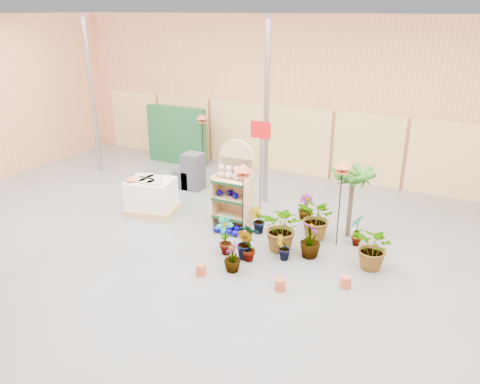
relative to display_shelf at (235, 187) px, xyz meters
The scene contains 25 objects.
room 1.65m from the display_shelf, 87.80° to the right, with size 15.20×12.10×4.70m.
display_shelf is the anchor object (origin of this frame).
teddy_bears 0.36m from the display_shelf, 74.52° to the right, with size 0.73×0.19×0.31m.
gazing_balls_shelf 0.17m from the display_shelf, 90.00° to the right, with size 0.73×0.25×0.14m.
gazing_balls_floor 0.95m from the display_shelf, 82.42° to the right, with size 0.63×0.39×0.15m.
pallet_stack 2.22m from the display_shelf, behind, with size 1.31×1.17×0.85m.
charcoal_planters 2.69m from the display_shelf, 144.86° to the left, with size 0.80×0.50×1.00m.
trellis_stock 4.99m from the display_shelf, 138.89° to the left, with size 2.00×0.30×1.80m, color #184D27.
offer_sign 1.26m from the display_shelf, 82.55° to the left, with size 0.50×0.08×2.20m.
bird_table_front 1.49m from the display_shelf, 55.31° to the right, with size 0.34×0.34×1.86m.
bird_table_right 2.50m from the display_shelf, ahead, with size 0.34×0.34×1.86m.
bird_table_back 4.06m from the display_shelf, 131.33° to the left, with size 0.34×0.34×1.74m.
palm 2.57m from the display_shelf, 13.18° to the left, with size 0.70×0.70×1.65m.
potted_plant_0 1.48m from the display_shelf, 70.97° to the right, with size 0.43×0.29×0.83m, color #206117.
potted_plant_1 1.72m from the display_shelf, 55.53° to the right, with size 0.37×0.30×0.68m, color #206117.
potted_plant_2 1.62m from the display_shelf, 24.44° to the right, with size 0.90×0.78×1.00m, color #206117.
potted_plant_3 2.19m from the display_shelf, 18.27° to the right, with size 0.42×0.42×0.75m, color #206117.
potted_plant_4 2.79m from the display_shelf, ahead, with size 0.36×0.25×0.69m, color #206117.
potted_plant_5 0.90m from the display_shelf, 14.98° to the right, with size 0.33×0.27×0.60m, color #206117.
potted_plant_6 1.95m from the display_shelf, ahead, with size 0.85×0.74×0.94m, color #206117.
potted_plant_7 2.14m from the display_shelf, 64.03° to the right, with size 0.32×0.32×0.57m, color #206117.
potted_plant_8 1.77m from the display_shelf, 52.90° to the right, with size 0.43×0.29×0.82m, color #206117.
potted_plant_9 2.00m from the display_shelf, 32.86° to the right, with size 0.29×0.23×0.53m, color #206117.
potted_plant_10 3.32m from the display_shelf, ahead, with size 0.80×0.69×0.89m, color #206117.
potted_plant_11 1.77m from the display_shelf, 36.41° to the left, with size 0.33×0.33×0.60m, color #206117.
Camera 1 is at (4.44, -6.71, 4.61)m, focal length 35.00 mm.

